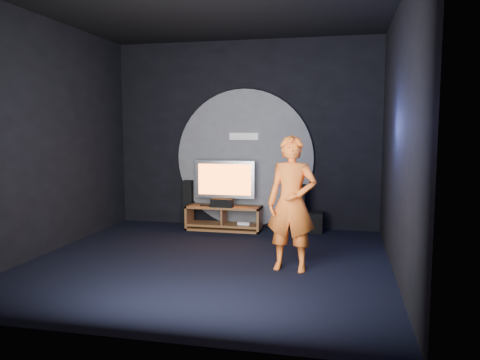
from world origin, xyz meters
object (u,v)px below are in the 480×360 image
tower_speaker_left (189,203)px  player (292,203)px  media_console (224,220)px  tv (225,181)px  subwoofer (314,222)px  tower_speaker_right (300,209)px

tower_speaker_left → player: size_ratio=0.49×
media_console → tower_speaker_left: 0.88m
tv → tower_speaker_left: tv is taller
player → media_console: bearing=129.1°
media_console → subwoofer: bearing=7.0°
tv → subwoofer: bearing=4.7°
subwoofer → media_console: bearing=-173.0°
subwoofer → tower_speaker_right: bearing=-150.1°
tower_speaker_left → player: bearing=-47.6°
media_console → tv: (-0.01, 0.07, 0.71)m
media_console → player: (1.47, -2.18, 0.70)m
media_console → tv: 0.71m
player → tower_speaker_right: bearing=97.4°
tv → subwoofer: 1.79m
tv → subwoofer: tv is taller
tower_speaker_right → subwoofer: 0.38m
tower_speaker_left → tower_speaker_right: (2.17, -0.24, 0.00)m
tower_speaker_right → player: size_ratio=0.49×
tv → tower_speaker_right: (1.39, -0.01, -0.47)m
subwoofer → tower_speaker_left: bearing=177.6°
subwoofer → player: size_ratio=0.20×
media_console → subwoofer: size_ratio=3.82×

